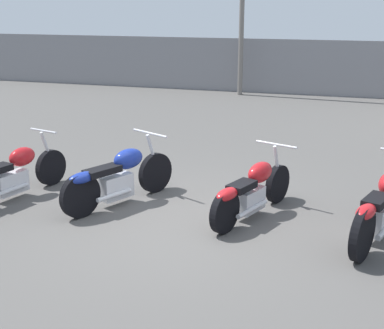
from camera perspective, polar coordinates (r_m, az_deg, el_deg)
name	(u,v)px	position (r m, az deg, el deg)	size (l,w,h in m)	color
ground_plane	(178,222)	(7.55, -1.52, -6.17)	(60.00, 60.00, 0.00)	#514F4C
fence_back	(287,67)	(18.24, 10.11, 10.20)	(40.00, 0.04, 1.80)	gray
motorcycle_slot_0	(12,175)	(8.73, -18.69, -1.03)	(0.78, 2.09, 0.97)	black
motorcycle_slot_1	(118,177)	(8.12, -7.90, -1.34)	(1.13, 1.94, 1.01)	black
motorcycle_slot_2	(252,191)	(7.63, 6.41, -2.78)	(0.94, 1.94, 0.96)	black
motorcycle_slot_3	(382,208)	(7.27, 19.64, -4.40)	(0.91, 2.12, 1.04)	black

